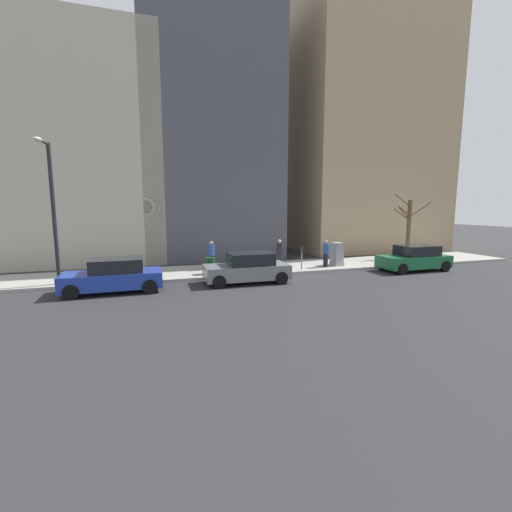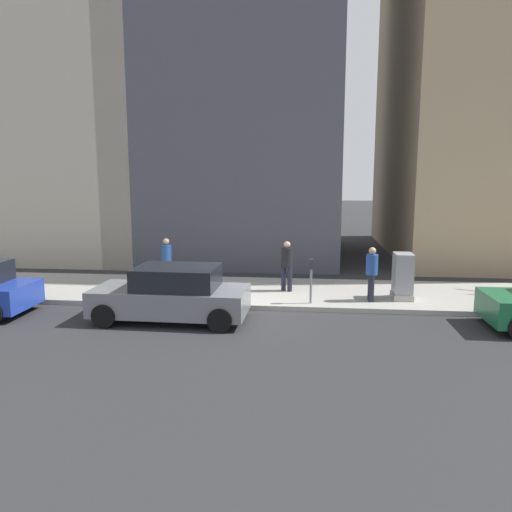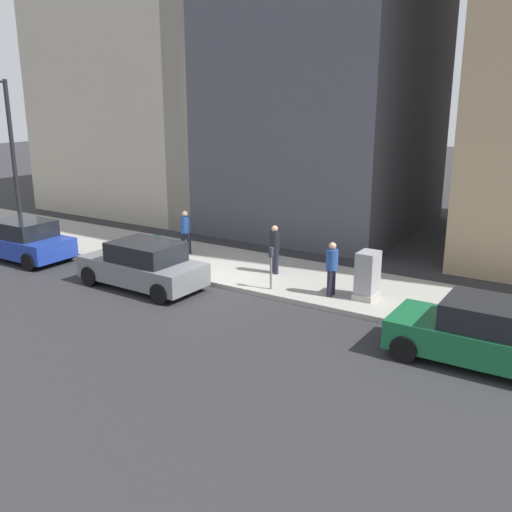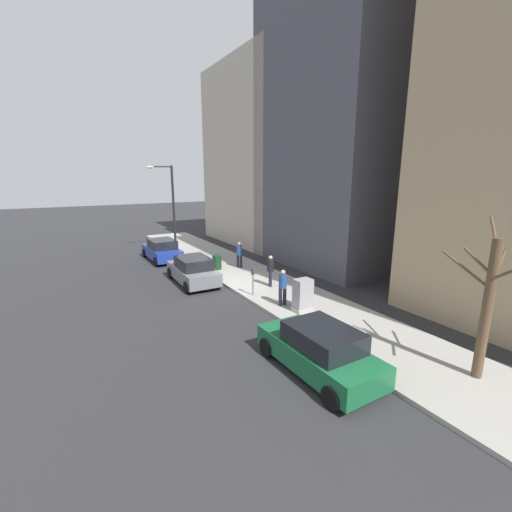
% 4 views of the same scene
% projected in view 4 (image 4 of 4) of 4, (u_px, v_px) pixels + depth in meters
% --- Properties ---
extents(ground_plane, '(120.00, 120.00, 0.00)m').
position_uv_depth(ground_plane, '(225.00, 287.00, 18.58)').
color(ground_plane, '#2B2B2D').
extents(sidewalk, '(4.00, 36.00, 0.15)m').
position_uv_depth(sidewalk, '(257.00, 280.00, 19.55)').
color(sidewalk, '#9E9B93').
rests_on(sidewalk, ground).
extents(parked_car_green, '(1.94, 4.21, 1.52)m').
position_uv_depth(parked_car_green, '(319.00, 350.00, 10.38)').
color(parked_car_green, '#196038').
rests_on(parked_car_green, ground).
extents(parked_car_grey, '(2.00, 4.24, 1.52)m').
position_uv_depth(parked_car_grey, '(193.00, 270.00, 19.07)').
color(parked_car_grey, slate).
rests_on(parked_car_grey, ground).
extents(parked_car_blue, '(1.97, 4.22, 1.52)m').
position_uv_depth(parked_car_blue, '(162.00, 250.00, 24.29)').
color(parked_car_blue, '#1E389E').
rests_on(parked_car_blue, ground).
extents(parking_meter, '(0.14, 0.10, 1.35)m').
position_uv_depth(parking_meter, '(253.00, 279.00, 16.68)').
color(parking_meter, slate).
rests_on(parking_meter, sidewalk).
extents(utility_box, '(0.83, 0.61, 1.43)m').
position_uv_depth(utility_box, '(303.00, 296.00, 14.75)').
color(utility_box, '#A8A399').
rests_on(utility_box, sidewalk).
extents(streetlamp, '(1.97, 0.32, 6.50)m').
position_uv_depth(streetlamp, '(170.00, 200.00, 26.46)').
color(streetlamp, black).
rests_on(streetlamp, sidewalk).
extents(bare_tree, '(1.51, 2.76, 4.62)m').
position_uv_depth(bare_tree, '(487.00, 305.00, 9.55)').
color(bare_tree, brown).
rests_on(bare_tree, sidewalk).
extents(trash_bin, '(0.56, 0.56, 0.90)m').
position_uv_depth(trash_bin, '(217.00, 262.00, 21.43)').
color(trash_bin, '#14381E').
rests_on(trash_bin, sidewalk).
extents(pedestrian_near_meter, '(0.40, 0.36, 1.66)m').
position_uv_depth(pedestrian_near_meter, '(283.00, 285.00, 15.35)').
color(pedestrian_near_meter, '#1E1E2D').
rests_on(pedestrian_near_meter, sidewalk).
extents(pedestrian_midblock, '(0.36, 0.37, 1.66)m').
position_uv_depth(pedestrian_midblock, '(270.00, 269.00, 18.07)').
color(pedestrian_midblock, '#1E1E2D').
rests_on(pedestrian_midblock, sidewalk).
extents(pedestrian_far_corner, '(0.36, 0.37, 1.66)m').
position_uv_depth(pedestrian_far_corner, '(239.00, 253.00, 21.72)').
color(pedestrian_far_corner, '#1E1E2D').
rests_on(pedestrian_far_corner, sidewalk).
extents(office_block_center, '(9.83, 9.83, 19.34)m').
position_uv_depth(office_block_center, '(354.00, 117.00, 22.74)').
color(office_block_center, '#4C4C56').
rests_on(office_block_center, ground).
extents(office_tower_right, '(11.03, 11.03, 15.06)m').
position_uv_depth(office_tower_right, '(283.00, 157.00, 31.16)').
color(office_tower_right, '#BCB29E').
rests_on(office_tower_right, ground).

